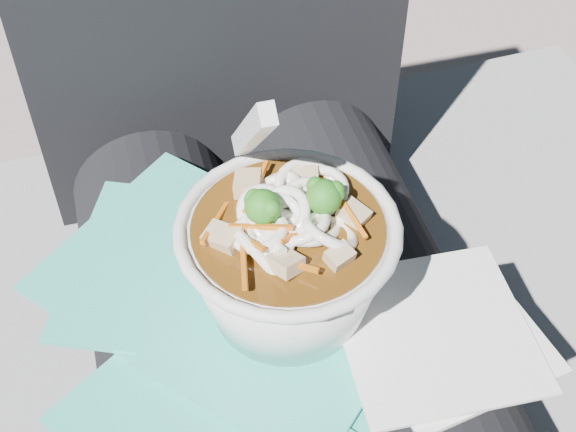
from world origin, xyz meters
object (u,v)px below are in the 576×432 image
object	(u,v)px
stone_ledge	(258,390)
person_body	(264,255)
plastic_bag	(236,330)
lap	(293,363)
udon_bowl	(288,254)

from	to	relation	value
stone_ledge	person_body	distance (m)	0.32
plastic_bag	person_body	bearing A→B (deg)	66.20
lap	person_body	xyz separation A→B (m)	(-0.00, 0.09, 0.03)
stone_ledge	person_body	bearing A→B (deg)	-90.00
stone_ledge	person_body	size ratio (longest dim) A/B	1.02
lap	person_body	bearing A→B (deg)	90.00
plastic_bag	udon_bowl	size ratio (longest dim) A/B	2.00
stone_ledge	udon_bowl	size ratio (longest dim) A/B	5.23
lap	person_body	distance (m)	0.10
udon_bowl	lap	bearing A→B (deg)	25.80
stone_ledge	udon_bowl	xyz separation A→B (m)	(-0.01, -0.15, 0.43)
plastic_bag	udon_bowl	distance (m)	0.07
stone_ledge	udon_bowl	distance (m)	0.46
person_body	plastic_bag	size ratio (longest dim) A/B	2.55
stone_ledge	lap	distance (m)	0.33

